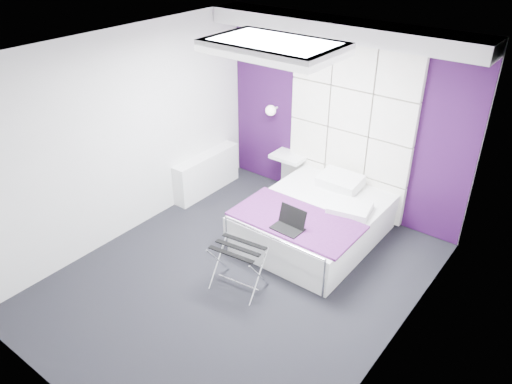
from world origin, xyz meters
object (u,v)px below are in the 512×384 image
at_px(radiator, 207,173).
at_px(luggage_rack, 238,267).
at_px(bed, 315,220).
at_px(nightstand, 289,156).
at_px(laptop, 290,223).
at_px(wall_lamp, 272,110).

xyz_separation_m(radiator, luggage_rack, (1.77, -1.43, -0.03)).
height_order(radiator, bed, bed).
xyz_separation_m(nightstand, luggage_rack, (0.79, -2.15, -0.32)).
bearing_deg(luggage_rack, laptop, 66.26).
relative_size(luggage_rack, laptop, 1.57).
distance_m(wall_lamp, laptop, 2.10).
height_order(nightstand, luggage_rack, nightstand).
bearing_deg(radiator, luggage_rack, -38.78).
height_order(bed, laptop, laptop).
bearing_deg(laptop, radiator, 162.03).
bearing_deg(nightstand, bed, -40.20).
bearing_deg(luggage_rack, wall_lamp, 110.34).
distance_m(radiator, laptop, 2.13).
relative_size(bed, nightstand, 3.80).
relative_size(radiator, luggage_rack, 2.16).
xyz_separation_m(bed, nightstand, (-0.96, 0.81, 0.32)).
relative_size(wall_lamp, luggage_rack, 0.27).
xyz_separation_m(wall_lamp, radiator, (-0.64, -0.76, -0.92)).
relative_size(bed, laptop, 5.21).
distance_m(luggage_rack, laptop, 0.79).
bearing_deg(laptop, nightstand, 126.71).
bearing_deg(wall_lamp, nightstand, -6.58).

